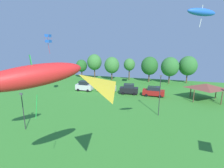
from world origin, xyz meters
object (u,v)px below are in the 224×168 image
treeline_tree_3 (129,65)px  treeline_tree_4 (150,66)px  treeline_tree_1 (94,62)px  kite_flying_6 (79,93)px  kite_flying_7 (33,76)px  light_post_0 (23,109)px  kite_flying_4 (48,38)px  parked_car_leftmost (84,86)px  kite_flying_5 (202,12)px  treeline_tree_0 (82,66)px  parked_car_second_from_left (106,87)px  parked_car_third_from_left (129,89)px  parked_car_rightmost_in_row (154,91)px  treeline_tree_5 (170,67)px  treeline_tree_2 (112,65)px  light_post_1 (160,93)px  treeline_tree_6 (188,66)px  park_pavilion (206,86)px

treeline_tree_3 → treeline_tree_4: treeline_tree_4 is taller
treeline_tree_1 → treeline_tree_3: 11.18m
kite_flying_6 → kite_flying_7: 2.75m
kite_flying_6 → light_post_0: size_ratio=0.62×
kite_flying_4 → parked_car_leftmost: 15.37m
kite_flying_5 → treeline_tree_0: (-28.07, 37.22, -10.04)m
treeline_tree_0 → light_post_0: bearing=-77.6°
kite_flying_7 → parked_car_second_from_left: kite_flying_7 is taller
kite_flying_4 → kite_flying_5: 26.18m
kite_flying_5 → parked_car_leftmost: (-20.74, 23.00, -12.94)m
parked_car_third_from_left → light_post_0: 23.44m
parked_car_rightmost_in_row → treeline_tree_5: treeline_tree_5 is taller
parked_car_second_from_left → treeline_tree_2: (-2.32, 13.26, 3.54)m
kite_flying_7 → treeline_tree_0: (-18.64, 45.04, -6.01)m
parked_car_second_from_left → light_post_1: (12.53, -11.04, 2.61)m
treeline_tree_1 → treeline_tree_5: (23.08, 0.09, -0.61)m
treeline_tree_0 → treeline_tree_2: 10.65m
kite_flying_5 → parked_car_rightmost_in_row: 26.72m
light_post_1 → kite_flying_7: bearing=-108.7°
treeline_tree_3 → treeline_tree_6: size_ratio=0.86×
parked_car_third_from_left → light_post_1: bearing=-61.9°
parked_car_leftmost → treeline_tree_4: (14.81, 14.14, 3.69)m
park_pavilion → treeline_tree_3: treeline_tree_3 is taller
treeline_tree_4 → treeline_tree_6: (10.80, 1.50, 0.21)m
kite_flying_5 → parked_car_rightmost_in_row: kite_flying_5 is taller
light_post_0 → treeline_tree_1: 34.31m
kite_flying_5 → parked_car_third_from_left: (-9.53, 23.18, -12.97)m
light_post_1 → treeline_tree_6: size_ratio=0.86×
treeline_tree_3 → treeline_tree_6: treeline_tree_6 is taller
kite_flying_6 → treeline_tree_2: (-10.64, 44.29, -4.54)m
parked_car_leftmost → parked_car_third_from_left: bearing=1.0°
parked_car_second_from_left → treeline_tree_2: size_ratio=0.63×
kite_flying_4 → parked_car_leftmost: (2.05, 10.23, -11.28)m
kite_flying_5 → treeline_tree_4: size_ratio=0.33×
parked_car_third_from_left → light_post_0: bearing=-122.4°
treeline_tree_5 → park_pavilion: bearing=-64.1°
kite_flying_4 → kite_flying_5: bearing=-29.3°
kite_flying_5 → light_post_1: size_ratio=0.37×
treeline_tree_3 → treeline_tree_2: bearing=-158.4°
kite_flying_4 → treeline_tree_1: kite_flying_4 is taller
treeline_tree_5 → treeline_tree_0: bearing=178.9°
light_post_0 → light_post_1: 20.40m
parked_car_third_from_left → treeline_tree_3: (-2.76, 15.57, 3.66)m
kite_flying_6 → treeline_tree_0: (-21.25, 44.82, -5.17)m
treeline_tree_0 → treeline_tree_3: size_ratio=0.90×
park_pavilion → treeline_tree_0: bearing=157.5°
parked_car_rightmost_in_row → treeline_tree_0: treeline_tree_0 is taller
kite_flying_6 → parked_car_leftmost: bearing=114.5°
treeline_tree_1 → treeline_tree_5: treeline_tree_1 is taller
parked_car_rightmost_in_row → treeline_tree_6: 18.40m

